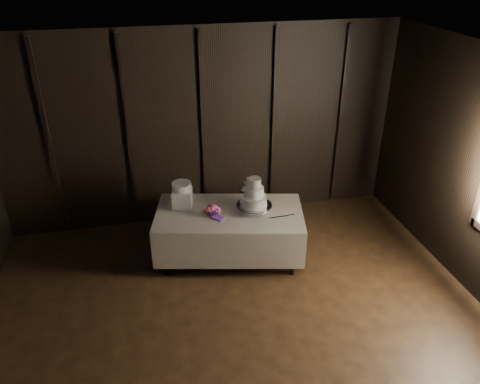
% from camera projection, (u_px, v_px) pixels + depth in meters
% --- Properties ---
extents(room, '(6.08, 7.08, 3.08)m').
position_uv_depth(room, '(265.00, 271.00, 4.03)').
color(room, black).
rests_on(room, ground).
extents(display_table, '(2.17, 1.45, 0.76)m').
position_uv_depth(display_table, '(229.00, 233.00, 6.49)').
color(display_table, beige).
rests_on(display_table, ground).
extents(cake_stand, '(0.64, 0.64, 0.09)m').
position_uv_depth(cake_stand, '(254.00, 208.00, 6.34)').
color(cake_stand, silver).
rests_on(cake_stand, display_table).
extents(wedding_cake, '(0.39, 0.34, 0.40)m').
position_uv_depth(wedding_cake, '(253.00, 195.00, 6.23)').
color(wedding_cake, white).
rests_on(wedding_cake, cake_stand).
extents(bouquet, '(0.48, 0.47, 0.18)m').
position_uv_depth(bouquet, '(212.00, 211.00, 6.24)').
color(bouquet, '#F06190').
rests_on(bouquet, display_table).
extents(box_pedestal, '(0.31, 0.31, 0.25)m').
position_uv_depth(box_pedestal, '(182.00, 198.00, 6.41)').
color(box_pedestal, white).
rests_on(box_pedestal, display_table).
extents(small_cake, '(0.30, 0.30, 0.11)m').
position_uv_depth(small_cake, '(182.00, 186.00, 6.33)').
color(small_cake, white).
rests_on(small_cake, box_pedestal).
extents(cake_knife, '(0.37, 0.03, 0.01)m').
position_uv_depth(cake_knife, '(278.00, 217.00, 6.20)').
color(cake_knife, silver).
rests_on(cake_knife, display_table).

